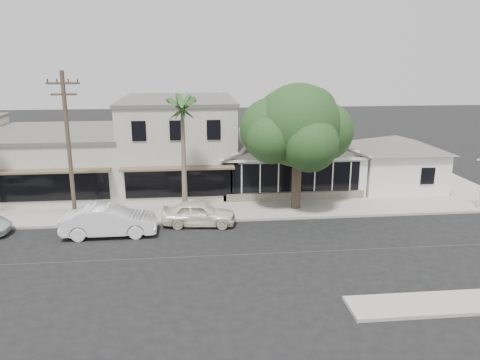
{
  "coord_description": "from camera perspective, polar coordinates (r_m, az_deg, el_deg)",
  "views": [
    {
      "loc": [
        -2.01,
        -21.8,
        9.74
      ],
      "look_at": [
        0.87,
        6.0,
        2.32
      ],
      "focal_mm": 35.0,
      "sensor_mm": 36.0,
      "label": 1
    }
  ],
  "objects": [
    {
      "name": "car_1",
      "position": [
        27.17,
        -15.64,
        -4.8
      ],
      "size": [
        5.23,
        1.89,
        1.71
      ],
      "primitive_type": "imported",
      "rotation": [
        0.0,
        0.0,
        1.59
      ],
      "color": "white",
      "rests_on": "ground"
    },
    {
      "name": "shade_tree",
      "position": [
        29.86,
        6.87,
        6.37
      ],
      "size": [
        7.38,
        6.67,
        8.19
      ],
      "rotation": [
        0.0,
        0.0,
        0.23
      ],
      "color": "brown",
      "rests_on": "ground"
    },
    {
      "name": "utility_pole",
      "position": [
        28.33,
        -20.15,
        3.88
      ],
      "size": [
        1.8,
        0.24,
        9.0
      ],
      "color": "brown",
      "rests_on": "ground"
    },
    {
      "name": "corner_shop",
      "position": [
        35.7,
        5.53,
        3.28
      ],
      "size": [
        10.4,
        8.6,
        5.1
      ],
      "color": "white",
      "rests_on": "ground"
    },
    {
      "name": "row_building_near",
      "position": [
        35.91,
        -7.42,
        4.32
      ],
      "size": [
        8.0,
        10.0,
        6.5
      ],
      "primitive_type": "cube",
      "color": "silver",
      "rests_on": "ground"
    },
    {
      "name": "sidewalk_north",
      "position": [
        30.73,
        -16.88,
        -4.14
      ],
      "size": [
        90.0,
        3.5,
        0.15
      ],
      "primitive_type": "cube",
      "color": "#9E9991",
      "rests_on": "ground"
    },
    {
      "name": "side_cottage",
      "position": [
        37.53,
        18.16,
        1.42
      ],
      "size": [
        6.0,
        6.0,
        3.0
      ],
      "primitive_type": "cube",
      "color": "white",
      "rests_on": "ground"
    },
    {
      "name": "row_building_midnear",
      "position": [
        37.48,
        -21.26,
        2.07
      ],
      "size": [
        10.0,
        10.0,
        4.2
      ],
      "primitive_type": "cube",
      "color": "beige",
      "rests_on": "ground"
    },
    {
      "name": "palm_east",
      "position": [
        27.91,
        -7.07,
        8.75
      ],
      "size": [
        2.79,
        2.79,
        7.96
      ],
      "color": "#726651",
      "rests_on": "ground"
    },
    {
      "name": "car_0",
      "position": [
        27.82,
        -5.03,
        -4.07
      ],
      "size": [
        4.51,
        2.2,
        1.48
      ],
      "primitive_type": "imported",
      "rotation": [
        0.0,
        0.0,
        1.46
      ],
      "color": "white",
      "rests_on": "ground"
    },
    {
      "name": "ground",
      "position": [
        23.96,
        -0.6,
        -9.12
      ],
      "size": [
        140.0,
        140.0,
        0.0
      ],
      "primitive_type": "plane",
      "color": "black",
      "rests_on": "ground"
    }
  ]
}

